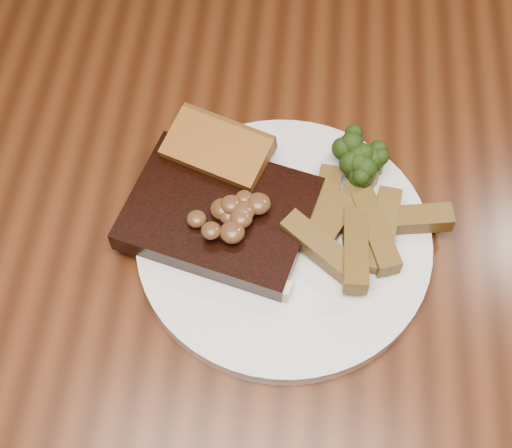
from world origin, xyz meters
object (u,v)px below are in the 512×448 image
Objects in this scene: dining_table at (245,278)px; chair_far at (377,35)px; steak at (220,213)px; garlic_bread at (218,162)px; potato_wedges at (353,235)px; plate at (284,241)px.

dining_table is 1.84× the size of chair_far.
chair_far is at bearing 85.70° from steak.
garlic_bread is (-0.03, 0.07, 0.12)m from dining_table.
steak is (-0.02, 0.01, 0.12)m from dining_table.
potato_wedges reaches higher than dining_table.
plate is 0.10m from garlic_bread.
plate is 2.83× the size of garlic_bread.
plate is 0.07m from potato_wedges.
potato_wedges is at bearing 1.67° from plate.
chair_far is 5.20× the size of steak.
steak is (-0.19, -0.55, 0.30)m from chair_far.
chair_far reaches higher than plate.
potato_wedges reaches higher than garlic_bread.
plate is 0.07m from steak.
plate is at bearing 63.96° from chair_far.
dining_table is at bearing 170.25° from plate.
plate is at bearing -26.04° from garlic_bread.
chair_far is 7.95× the size of potato_wedges.
potato_wedges is (-0.06, -0.57, 0.30)m from chair_far.
chair_far reaches higher than steak.
potato_wedges is at bearing 8.85° from steak.
plate is (0.04, -0.01, 0.10)m from dining_table.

